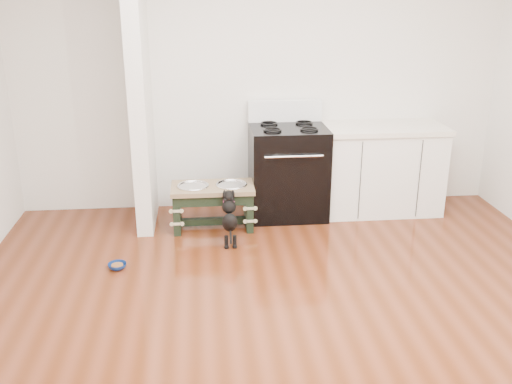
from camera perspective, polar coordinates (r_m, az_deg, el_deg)
ground at (r=4.04m, az=4.20°, el=-13.70°), size 5.00×5.00×0.00m
room_shell at (r=3.43m, az=4.88°, el=9.54°), size 5.00×5.00×5.00m
partition_wall at (r=5.52m, az=-11.56°, el=10.24°), size 0.15×0.80×2.70m
oven_range at (r=5.81m, az=3.20°, el=2.23°), size 0.76×0.69×1.14m
cabinet_run at (r=6.06m, az=12.38°, el=2.29°), size 1.24×0.64×0.91m
dog_feeder at (r=5.52m, az=-4.34°, el=-0.61°), size 0.79×0.42×0.45m
puppy at (r=5.20m, az=-2.67°, el=-2.41°), size 0.14×0.41×0.48m
floor_bowl at (r=4.96m, az=-13.70°, el=-7.20°), size 0.19×0.19×0.05m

